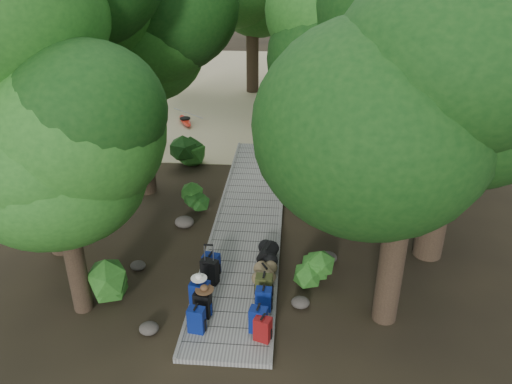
# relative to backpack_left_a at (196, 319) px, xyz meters

# --- Properties ---
(ground) EXTENTS (120.00, 120.00, 0.00)m
(ground) POSITION_rel_backpack_left_a_xyz_m (0.66, 4.15, -0.45)
(ground) COLOR #302718
(ground) RESTS_ON ground
(sand_beach) EXTENTS (40.00, 22.00, 0.02)m
(sand_beach) POSITION_rel_backpack_left_a_xyz_m (0.66, 20.15, -0.44)
(sand_beach) COLOR tan
(sand_beach) RESTS_ON ground
(boardwalk) EXTENTS (2.00, 12.00, 0.12)m
(boardwalk) POSITION_rel_backpack_left_a_xyz_m (0.66, 5.15, -0.39)
(boardwalk) COLOR gray
(boardwalk) RESTS_ON ground
(backpack_left_a) EXTENTS (0.38, 0.30, 0.66)m
(backpack_left_a) POSITION_rel_backpack_left_a_xyz_m (0.00, 0.00, 0.00)
(backpack_left_a) COLOR navy
(backpack_left_a) RESTS_ON boardwalk
(backpack_left_b) EXTENTS (0.41, 0.33, 0.67)m
(backpack_left_b) POSITION_rel_backpack_left_a_xyz_m (0.04, 0.51, 0.01)
(backpack_left_b) COLOR black
(backpack_left_b) RESTS_ON boardwalk
(backpack_left_c) EXTENTS (0.47, 0.37, 0.78)m
(backpack_left_c) POSITION_rel_backpack_left_a_xyz_m (-0.05, 0.74, 0.06)
(backpack_left_c) COLOR navy
(backpack_left_c) RESTS_ON boardwalk
(backpack_left_d) EXTENTS (0.45, 0.37, 0.61)m
(backpack_left_d) POSITION_rel_backpack_left_a_xyz_m (-0.01, 2.08, -0.02)
(backpack_left_d) COLOR navy
(backpack_left_d) RESTS_ON boardwalk
(backpack_right_a) EXTENTS (0.41, 0.34, 0.61)m
(backpack_right_a) POSITION_rel_backpack_left_a_xyz_m (1.42, -0.14, -0.02)
(backpack_right_a) COLOR maroon
(backpack_right_a) RESTS_ON boardwalk
(backpack_right_b) EXTENTS (0.41, 0.32, 0.67)m
(backpack_right_b) POSITION_rel_backpack_left_a_xyz_m (1.31, 0.10, 0.00)
(backpack_right_b) COLOR navy
(backpack_right_b) RESTS_ON boardwalk
(backpack_right_c) EXTENTS (0.37, 0.28, 0.61)m
(backpack_right_c) POSITION_rel_backpack_left_a_xyz_m (1.37, 0.83, -0.02)
(backpack_right_c) COLOR navy
(backpack_right_c) RESTS_ON boardwalk
(backpack_right_d) EXTENTS (0.40, 0.30, 0.59)m
(backpack_right_d) POSITION_rel_backpack_left_a_xyz_m (1.35, 1.33, -0.03)
(backpack_right_d) COLOR #373C1A
(backpack_right_d) RESTS_ON boardwalk
(duffel_right_khaki) EXTENTS (0.58, 0.65, 0.36)m
(duffel_right_khaki) POSITION_rel_backpack_left_a_xyz_m (1.33, 1.96, -0.15)
(duffel_right_khaki) COLOR brown
(duffel_right_khaki) RESTS_ON boardwalk
(duffel_right_black) EXTENTS (0.57, 0.75, 0.42)m
(duffel_right_black) POSITION_rel_backpack_left_a_xyz_m (1.36, 2.75, -0.12)
(duffel_right_black) COLOR black
(duffel_right_black) RESTS_ON boardwalk
(suitcase_on_boardwalk) EXTENTS (0.46, 0.35, 0.64)m
(suitcase_on_boardwalk) POSITION_rel_backpack_left_a_xyz_m (0.01, 1.71, -0.01)
(suitcase_on_boardwalk) COLOR black
(suitcase_on_boardwalk) RESTS_ON boardwalk
(lone_suitcase_on_sand) EXTENTS (0.46, 0.32, 0.66)m
(lone_suitcase_on_sand) POSITION_rel_backpack_left_a_xyz_m (1.07, 12.25, -0.10)
(lone_suitcase_on_sand) COLOR black
(lone_suitcase_on_sand) RESTS_ON sand_beach
(hat_brown) EXTENTS (0.41, 0.41, 0.12)m
(hat_brown) POSITION_rel_backpack_left_a_xyz_m (0.09, 0.55, 0.40)
(hat_brown) COLOR #51351E
(hat_brown) RESTS_ON backpack_left_b
(hat_white) EXTENTS (0.37, 0.37, 0.12)m
(hat_white) POSITION_rel_backpack_left_a_xyz_m (-0.07, 0.80, 0.52)
(hat_white) COLOR silver
(hat_white) RESTS_ON backpack_left_c
(kayak) EXTENTS (2.17, 3.58, 0.36)m
(kayak) POSITION_rel_backpack_left_a_xyz_m (-3.12, 13.77, -0.25)
(kayak) COLOR red
(kayak) RESTS_ON sand_beach
(sun_lounger) EXTENTS (1.22, 2.11, 0.65)m
(sun_lounger) POSITION_rel_backpack_left_a_xyz_m (3.67, 14.73, -0.11)
(sun_lounger) COLOR silver
(sun_lounger) RESTS_ON sand_beach
(tree_right_a) EXTENTS (4.68, 4.68, 7.80)m
(tree_right_a) POSITION_rel_backpack_left_a_xyz_m (4.09, 0.89, 3.45)
(tree_right_a) COLOR black
(tree_right_a) RESTS_ON ground
(tree_right_b) EXTENTS (6.02, 6.02, 10.74)m
(tree_right_b) POSITION_rel_backpack_left_a_xyz_m (5.64, 3.57, 4.92)
(tree_right_b) COLOR black
(tree_right_b) RESTS_ON ground
(tree_right_c) EXTENTS (4.68, 4.68, 8.10)m
(tree_right_c) POSITION_rel_backpack_left_a_xyz_m (4.14, 5.85, 3.60)
(tree_right_c) COLOR black
(tree_right_c) RESTS_ON ground
(tree_right_d) EXTENTS (6.41, 6.41, 11.75)m
(tree_right_d) POSITION_rel_backpack_left_a_xyz_m (5.79, 7.95, 5.43)
(tree_right_d) COLOR black
(tree_right_d) RESTS_ON ground
(tree_right_e) EXTENTS (5.40, 5.40, 9.73)m
(tree_right_e) POSITION_rel_backpack_left_a_xyz_m (4.54, 11.51, 4.41)
(tree_right_e) COLOR black
(tree_right_e) RESTS_ON ground
(tree_right_f) EXTENTS (5.27, 5.27, 9.41)m
(tree_right_f) POSITION_rel_backpack_left_a_xyz_m (6.78, 13.08, 4.25)
(tree_right_f) COLOR black
(tree_right_f) RESTS_ON ground
(tree_left_a) EXTENTS (3.71, 3.71, 6.18)m
(tree_left_a) POSITION_rel_backpack_left_a_xyz_m (-2.78, 0.68, 2.64)
(tree_left_a) COLOR black
(tree_left_a) RESTS_ON ground
(tree_left_b) EXTENTS (5.37, 5.37, 9.67)m
(tree_left_b) POSITION_rel_backpack_left_a_xyz_m (-4.29, 3.04, 4.39)
(tree_left_b) COLOR black
(tree_left_b) RESTS_ON ground
(tree_left_c) EXTENTS (5.11, 5.11, 8.89)m
(tree_left_c) POSITION_rel_backpack_left_a_xyz_m (-2.96, 6.74, 3.99)
(tree_left_c) COLOR black
(tree_left_c) RESTS_ON ground
(tree_back_a) EXTENTS (5.59, 5.59, 9.68)m
(tree_back_a) POSITION_rel_backpack_left_a_xyz_m (-0.47, 19.58, 4.39)
(tree_back_a) COLOR black
(tree_back_a) RESTS_ON ground
(tree_back_b) EXTENTS (5.19, 5.19, 9.27)m
(tree_back_b) POSITION_rel_backpack_left_a_xyz_m (2.87, 19.99, 4.19)
(tree_back_b) COLOR black
(tree_back_b) RESTS_ON ground
(tree_back_c) EXTENTS (5.18, 5.18, 9.33)m
(tree_back_c) POSITION_rel_backpack_left_a_xyz_m (5.35, 19.23, 4.21)
(tree_back_c) COLOR black
(tree_back_c) RESTS_ON ground
(tree_back_d) EXTENTS (4.31, 4.31, 7.18)m
(tree_back_d) POSITION_rel_backpack_left_a_xyz_m (-4.92, 19.21, 3.14)
(tree_back_d) COLOR black
(tree_back_d) RESTS_ON ground
(palm_right_a) EXTENTS (4.23, 4.23, 7.20)m
(palm_right_a) POSITION_rel_backpack_left_a_xyz_m (3.82, 10.64, 3.15)
(palm_right_a) COLOR #174112
(palm_right_a) RESTS_ON ground
(palm_right_b) EXTENTS (4.96, 4.96, 9.58)m
(palm_right_b) POSITION_rel_backpack_left_a_xyz_m (6.15, 14.86, 4.34)
(palm_right_b) COLOR #174112
(palm_right_b) RESTS_ON ground
(palm_right_c) EXTENTS (4.31, 4.31, 6.86)m
(palm_right_c) POSITION_rel_backpack_left_a_xyz_m (2.57, 16.32, 2.98)
(palm_right_c) COLOR #174112
(palm_right_c) RESTS_ON ground
(palm_left_a) EXTENTS (4.80, 4.80, 7.63)m
(palm_left_a) POSITION_rel_backpack_left_a_xyz_m (-3.88, 11.04, 3.37)
(palm_left_a) COLOR #174112
(palm_left_a) RESTS_ON ground
(rock_left_a) EXTENTS (0.43, 0.39, 0.24)m
(rock_left_a) POSITION_rel_backpack_left_a_xyz_m (-1.06, -0.01, -0.33)
(rock_left_a) COLOR #4C473F
(rock_left_a) RESTS_ON ground
(rock_left_b) EXTENTS (0.40, 0.36, 0.22)m
(rock_left_b) POSITION_rel_backpack_left_a_xyz_m (-1.98, 2.28, -0.34)
(rock_left_b) COLOR #4C473F
(rock_left_b) RESTS_ON ground
(rock_left_c) EXTENTS (0.57, 0.51, 0.31)m
(rock_left_c) POSITION_rel_backpack_left_a_xyz_m (-1.22, 4.51, -0.29)
(rock_left_c) COLOR #4C473F
(rock_left_c) RESTS_ON ground
(rock_left_d) EXTENTS (0.26, 0.23, 0.14)m
(rock_left_d) POSITION_rel_backpack_left_a_xyz_m (-1.40, 6.70, -0.38)
(rock_left_d) COLOR #4C473F
(rock_left_d) RESTS_ON ground
(rock_right_a) EXTENTS (0.43, 0.39, 0.24)m
(rock_right_a) POSITION_rel_backpack_left_a_xyz_m (2.21, 1.12, -0.33)
(rock_right_a) COLOR #4C473F
(rock_right_a) RESTS_ON ground
(rock_right_b) EXTENTS (0.50, 0.45, 0.27)m
(rock_right_b) POSITION_rel_backpack_left_a_xyz_m (2.93, 3.00, -0.31)
(rock_right_b) COLOR #4C473F
(rock_right_b) RESTS_ON ground
(rock_right_c) EXTENTS (0.29, 0.26, 0.16)m
(rock_right_c) POSITION_rel_backpack_left_a_xyz_m (2.35, 5.79, -0.37)
(rock_right_c) COLOR #4C473F
(rock_right_c) RESTS_ON ground
(rock_right_d) EXTENTS (0.50, 0.45, 0.28)m
(rock_right_d) POSITION_rel_backpack_left_a_xyz_m (3.68, 7.86, -0.31)
(rock_right_d) COLOR #4C473F
(rock_right_d) RESTS_ON ground
(shrub_left_a) EXTENTS (1.18, 1.18, 1.06)m
(shrub_left_a) POSITION_rel_backpack_left_a_xyz_m (-2.09, 0.93, 0.08)
(shrub_left_a) COLOR #1E5018
(shrub_left_a) RESTS_ON ground
(shrub_left_b) EXTENTS (0.94, 0.94, 0.84)m
(shrub_left_b) POSITION_rel_backpack_left_a_xyz_m (-1.02, 5.62, -0.03)
(shrub_left_b) COLOR #1E5018
(shrub_left_b) RESTS_ON ground
(shrub_left_c) EXTENTS (1.31, 1.31, 1.18)m
(shrub_left_c) POSITION_rel_backpack_left_a_xyz_m (-2.01, 8.97, 0.14)
(shrub_left_c) COLOR #1E5018
(shrub_left_c) RESTS_ON ground
(shrub_right_a) EXTENTS (0.87, 0.87, 0.78)m
(shrub_right_a) POSITION_rel_backpack_left_a_xyz_m (2.54, 2.08, -0.06)
(shrub_right_a) COLOR #1E5018
(shrub_right_a) RESTS_ON ground
(shrub_right_b) EXTENTS (1.28, 1.28, 1.16)m
(shrub_right_b) POSITION_rel_backpack_left_a_xyz_m (3.53, 6.49, 0.13)
(shrub_right_b) COLOR #1E5018
(shrub_right_b) RESTS_ON ground
(shrub_right_c) EXTENTS (0.94, 0.94, 0.85)m
(shrub_right_c) POSITION_rel_backpack_left_a_xyz_m (2.84, 9.55, -0.03)
(shrub_right_c) COLOR #1E5018
(shrub_right_c) RESTS_ON ground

